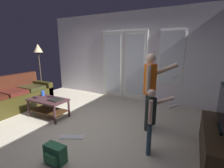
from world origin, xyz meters
The scene contains 15 objects.
ground_plane centered at (0.00, 0.00, -0.01)m, with size 5.67×5.13×0.02m, color #BDB39E.
wall_back_with_doors centered at (0.04, 2.53, 1.34)m, with size 5.67×0.09×2.76m.
leather_couch centered at (-2.28, 0.11, 0.31)m, with size 0.88×1.99×0.89m.
coffee_table centered at (-1.00, 0.21, 0.33)m, with size 0.94×0.51×0.45m.
tv_stand centered at (2.49, 0.28, 0.25)m, with size 0.45×1.47×0.49m.
flat_screen_tv centered at (2.48, 0.28, 0.81)m, with size 0.08×1.10×0.61m.
person_adult centered at (1.31, 0.75, 0.93)m, with size 0.65×0.44×1.55m.
person_child centered at (1.53, -0.02, 0.64)m, with size 0.46×0.36×1.06m.
floor_lamp centered at (-2.58, 1.32, 1.50)m, with size 0.29×0.29×1.77m.
backpack centered at (0.36, -0.88, 0.13)m, with size 0.33×0.20×0.27m.
loose_keyboard centered at (0.12, -0.27, 0.01)m, with size 0.45×0.31×0.02m.
laptop_closed centered at (-0.77, 0.24, 0.46)m, with size 0.31×0.25×0.02m, color black.
cup_near_edge centered at (-1.34, 0.36, 0.51)m, with size 0.09×0.09×0.13m, color #25499D.
tv_remote_black centered at (-1.34, 0.12, 0.46)m, with size 0.17×0.05×0.02m, color black.
dvd_remote_slim centered at (-1.06, 0.35, 0.46)m, with size 0.17×0.05×0.02m, color black.
Camera 1 is at (2.05, -2.32, 1.66)m, focal length 25.60 mm.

